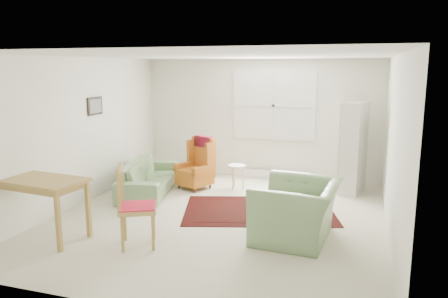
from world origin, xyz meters
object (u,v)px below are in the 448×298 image
(desk_chair, at_px, (138,206))
(stool, at_px, (237,176))
(wingback_chair, at_px, (194,163))
(cabinet, at_px, (354,148))
(armchair, at_px, (297,205))
(desk, at_px, (39,208))
(sofa, at_px, (149,171))
(coffee_table, at_px, (287,215))

(desk_chair, bearing_deg, stool, -34.15)
(wingback_chair, xyz_separation_m, cabinet, (2.93, 0.64, 0.35))
(wingback_chair, distance_m, cabinet, 3.02)
(armchair, relative_size, stool, 2.63)
(desk, distance_m, desk_chair, 1.45)
(stool, height_order, desk, desk)
(armchair, xyz_separation_m, wingback_chair, (-2.27, 1.92, 0.02))
(sofa, bearing_deg, stool, -76.49)
(sofa, relative_size, stool, 4.24)
(coffee_table, relative_size, cabinet, 0.30)
(coffee_table, height_order, cabinet, cabinet)
(wingback_chair, xyz_separation_m, desk_chair, (0.32, -2.81, 0.04))
(sofa, xyz_separation_m, wingback_chair, (0.73, 0.48, 0.10))
(desk, bearing_deg, desk_chair, 6.32)
(cabinet, bearing_deg, wingback_chair, -154.08)
(desk, bearing_deg, coffee_table, 22.75)
(desk, bearing_deg, wingback_chair, 69.37)
(desk_chair, bearing_deg, cabinet, -62.75)
(cabinet, bearing_deg, desk_chair, -113.49)
(coffee_table, xyz_separation_m, cabinet, (0.84, 2.27, 0.64))
(armchair, xyz_separation_m, coffee_table, (-0.19, 0.30, -0.27))
(stool, relative_size, cabinet, 0.27)
(stool, xyz_separation_m, desk_chair, (-0.46, -3.08, 0.31))
(armchair, xyz_separation_m, desk, (-3.39, -1.04, -0.06))
(armchair, relative_size, desk_chair, 1.13)
(wingback_chair, bearing_deg, desk_chair, -59.16)
(sofa, relative_size, desk, 1.49)
(sofa, height_order, cabinet, cabinet)
(stool, distance_m, desk, 3.75)
(coffee_table, bearing_deg, armchair, -57.98)
(armchair, height_order, desk_chair, desk_chair)
(desk, bearing_deg, sofa, 81.04)
(sofa, xyz_separation_m, desk_chair, (1.04, -2.33, 0.14))
(armchair, relative_size, desk, 0.92)
(coffee_table, bearing_deg, stool, 124.60)
(sofa, relative_size, cabinet, 1.16)
(coffee_table, bearing_deg, desk_chair, -146.16)
(sofa, distance_m, coffee_table, 3.04)
(wingback_chair, bearing_deg, desk, -86.27)
(stool, bearing_deg, wingback_chair, -161.11)
(stool, bearing_deg, sofa, -153.61)
(armchair, height_order, coffee_table, armchair)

